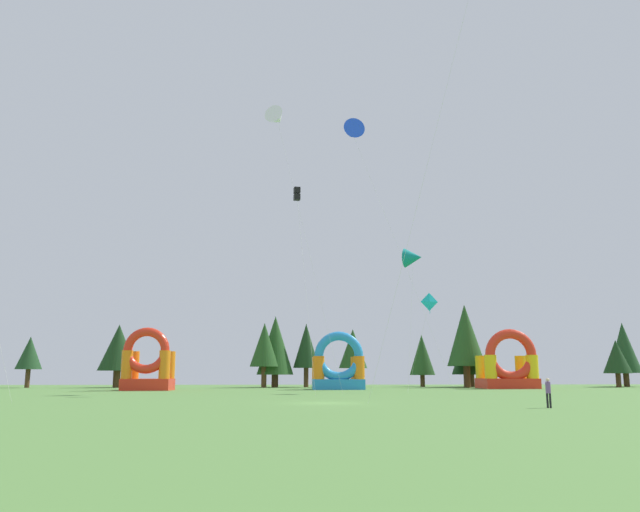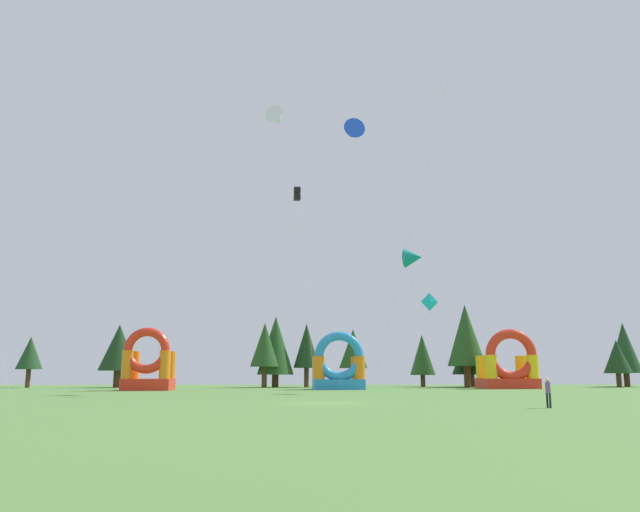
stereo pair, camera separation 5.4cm
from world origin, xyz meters
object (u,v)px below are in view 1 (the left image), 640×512
kite_cyan_diamond (430,303)px  inflatable_orange_dome (148,368)px  kite_white_delta (277,118)px  kite_black_box (297,194)px  inflatable_red_slide (508,368)px  kite_blue_delta (352,132)px  inflatable_blue_arch (338,370)px  kite_teal_delta (413,258)px  person_far_side (548,390)px

kite_cyan_diamond → inflatable_orange_dome: bearing=165.9°
kite_white_delta → kite_black_box: kite_white_delta is taller
kite_white_delta → inflatable_orange_dome: bearing=148.6°
inflatable_orange_dome → inflatable_red_slide: bearing=7.7°
kite_blue_delta → inflatable_blue_arch: bearing=97.4°
inflatable_orange_dome → inflatable_red_slide: size_ratio=0.95×
kite_cyan_diamond → kite_teal_delta: bearing=-134.7°
kite_teal_delta → inflatable_orange_dome: 30.21m
kite_black_box → person_far_side: bearing=-60.0°
person_far_side → kite_teal_delta: bearing=-48.0°
inflatable_blue_arch → kite_black_box: bearing=-108.3°
kite_white_delta → kite_black_box: 10.16m
inflatable_blue_arch → kite_teal_delta: bearing=-61.5°
kite_black_box → kite_cyan_diamond: bearing=20.8°
kite_white_delta → person_far_side: bearing=-60.5°
kite_cyan_diamond → kite_teal_delta: kite_teal_delta is taller
kite_teal_delta → kite_cyan_diamond: bearing=45.3°
kite_black_box → kite_teal_delta: (11.31, 3.08, -5.27)m
person_far_side → inflatable_orange_dome: (-28.67, 35.07, 1.40)m
kite_teal_delta → inflatable_blue_arch: 17.09m
kite_teal_delta → inflatable_red_slide: kite_teal_delta is taller
kite_cyan_diamond → inflatable_orange_dome: kite_cyan_diamond is taller
kite_black_box → person_far_side: 31.42m
person_far_side → kite_white_delta: bearing=-22.5°
kite_blue_delta → kite_teal_delta: 15.80m
inflatable_blue_arch → inflatable_red_slide: inflatable_red_slide is taller
kite_white_delta → person_far_side: size_ratio=18.05×
kite_white_delta → kite_blue_delta: (7.95, 3.19, -0.12)m
kite_cyan_diamond → kite_blue_delta: kite_blue_delta is taller
kite_cyan_diamond → person_far_side: 28.90m
kite_cyan_diamond → kite_black_box: 17.03m
kite_teal_delta → inflatable_orange_dome: (-26.83, 9.16, -10.44)m
person_far_side → inflatable_red_slide: bearing=-68.6°
kite_blue_delta → kite_black_box: size_ratio=1.51×
inflatable_blue_arch → inflatable_red_slide: bearing=8.0°
kite_teal_delta → inflatable_red_slide: size_ratio=2.00×
kite_blue_delta → inflatable_orange_dome: kite_blue_delta is taller
kite_white_delta → kite_black_box: size_ratio=1.51×
kite_black_box → person_far_side: kite_black_box is taller
inflatable_blue_arch → inflatable_red_slide: size_ratio=0.92×
person_far_side → inflatable_orange_dome: 45.32m
kite_teal_delta → inflatable_blue_arch: bearing=118.5°
kite_black_box → kite_white_delta: bearing=116.9°
kite_black_box → inflatable_red_slide: kite_black_box is taller
kite_cyan_diamond → kite_teal_delta: (-1.94, -1.95, 4.17)m
kite_cyan_diamond → inflatable_red_slide: 18.51m
kite_white_delta → kite_teal_delta: (13.35, -0.92, -14.39)m
kite_black_box → kite_teal_delta: 12.86m
inflatable_orange_dome → kite_white_delta: bearing=-31.4°
inflatable_orange_dome → person_far_side: bearing=-50.7°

